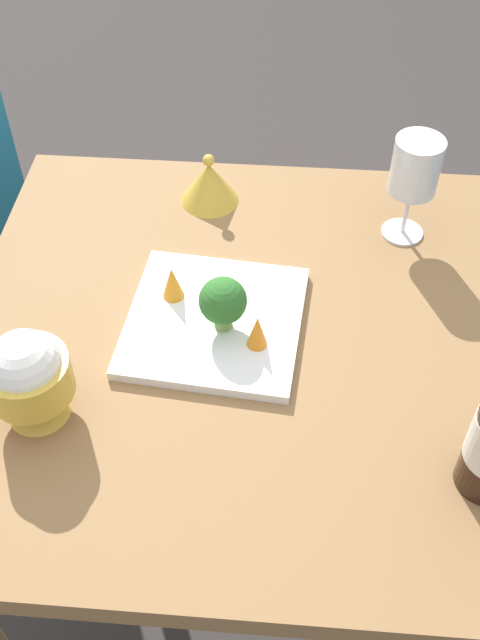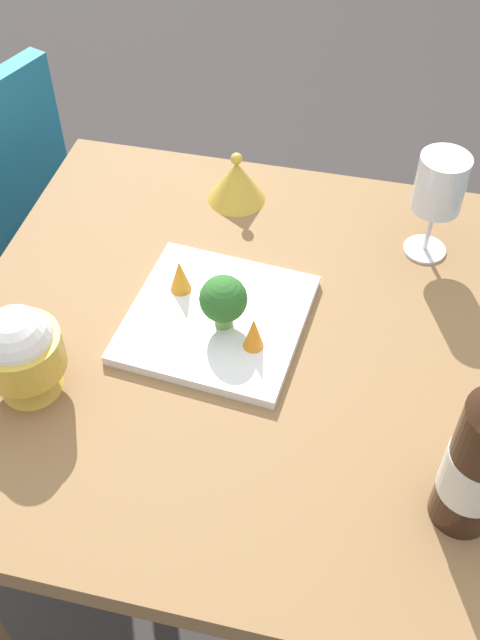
# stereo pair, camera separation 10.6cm
# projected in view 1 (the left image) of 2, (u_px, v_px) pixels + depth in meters

# --- Properties ---
(ground_plane) EXTENTS (8.00, 8.00, 0.00)m
(ground_plane) POSITION_uv_depth(u_px,v_px,m) (240.00, 553.00, 1.62)
(ground_plane) COLOR #383330
(dining_table) EXTENTS (0.82, 0.82, 0.72)m
(dining_table) POSITION_uv_depth(u_px,v_px,m) (240.00, 373.00, 1.15)
(dining_table) COLOR olive
(dining_table) RESTS_ON ground_plane
(wine_glass) EXTENTS (0.08, 0.08, 0.18)m
(wine_glass) POSITION_uv_depth(u_px,v_px,m) (415.00, 169.00, 1.14)
(wine_glass) COLOR white
(wine_glass) RESTS_ON dining_table
(rice_bowl) EXTENTS (0.11, 0.11, 0.14)m
(rice_bowl) POSITION_uv_depth(u_px,v_px,m) (28.00, 376.00, 0.94)
(rice_bowl) COLOR gold
(rice_bowl) RESTS_ON dining_table
(rice_bowl_lid) EXTENTS (0.10, 0.10, 0.09)m
(rice_bowl_lid) POSITION_uv_depth(u_px,v_px,m) (209.00, 182.00, 1.26)
(rice_bowl_lid) COLOR gold
(rice_bowl_lid) RESTS_ON dining_table
(serving_plate) EXTENTS (0.27, 0.27, 0.02)m
(serving_plate) POSITION_uv_depth(u_px,v_px,m) (214.00, 321.00, 1.09)
(serving_plate) COLOR white
(serving_plate) RESTS_ON dining_table
(broccoli_floret) EXTENTS (0.07, 0.07, 0.09)m
(broccoli_floret) POSITION_uv_depth(u_px,v_px,m) (223.00, 300.00, 1.04)
(broccoli_floret) COLOR #729E4C
(broccoli_floret) RESTS_ON serving_plate
(carrot_garnish_left) EXTENTS (0.03, 0.03, 0.06)m
(carrot_garnish_left) POSITION_uv_depth(u_px,v_px,m) (172.00, 282.00, 1.09)
(carrot_garnish_left) COLOR orange
(carrot_garnish_left) RESTS_ON serving_plate
(carrot_garnish_right) EXTENTS (0.03, 0.03, 0.05)m
(carrot_garnish_right) POSITION_uv_depth(u_px,v_px,m) (257.00, 331.00, 1.03)
(carrot_garnish_right) COLOR orange
(carrot_garnish_right) RESTS_ON serving_plate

